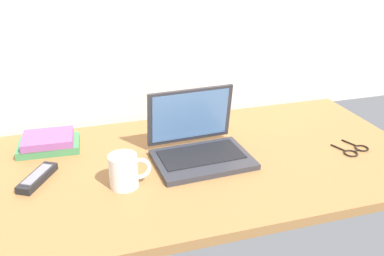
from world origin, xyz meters
TOP-DOWN VIEW (x-y plane):
  - desk at (0.00, 0.00)m, footprint 1.60×0.76m
  - laptop at (0.06, 0.03)m, footprint 0.32×0.27m
  - coffee_mug at (-0.20, -0.09)m, footprint 0.12×0.08m
  - remote_control_near at (-0.45, 0.02)m, footprint 0.12×0.16m
  - eyeglasses at (0.59, -0.10)m, footprint 0.12×0.13m
  - book_stack at (-0.42, 0.23)m, footprint 0.21×0.15m

SIDE VIEW (x-z plane):
  - desk at x=0.00m, z-range 0.00..0.03m
  - eyeglasses at x=0.59m, z-range 0.03..0.04m
  - remote_control_near at x=-0.45m, z-range 0.03..0.05m
  - book_stack at x=-0.42m, z-range 0.03..0.08m
  - laptop at x=0.06m, z-range -0.03..0.18m
  - coffee_mug at x=-0.20m, z-range 0.03..0.13m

